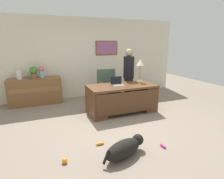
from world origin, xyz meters
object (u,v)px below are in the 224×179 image
object	(u,v)px
vase_empty	(19,75)
laptop	(117,83)
potted_plant	(34,72)
dog_toy_ball	(65,161)
dog_toy_plush	(100,144)
dog_lying	(125,148)
person_standing	(129,76)
dog_toy_bone	(163,146)
desk_lamp	(140,64)
armchair	(108,87)
vase_with_flowers	(41,71)
credenza	(35,91)
desk	(122,98)

from	to	relation	value
vase_empty	laptop	bearing A→B (deg)	-32.37
vase_empty	potted_plant	size ratio (longest dim) A/B	0.75
dog_toy_ball	dog_toy_plush	bearing A→B (deg)	23.68
dog_lying	vase_empty	xyz separation A→B (m)	(-1.73, 3.59, 0.80)
person_standing	vase_empty	xyz separation A→B (m)	(-3.08, 1.07, 0.07)
dog_toy_bone	desk_lamp	bearing A→B (deg)	71.01
armchair	vase_with_flowers	size ratio (longest dim) A/B	2.84
armchair	potted_plant	bearing A→B (deg)	164.25
armchair	desk_lamp	xyz separation A→B (m)	(0.68, -0.83, 0.81)
credenza	laptop	size ratio (longest dim) A/B	4.85
potted_plant	vase_empty	bearing A→B (deg)	180.00
vase_with_flowers	dog_toy_ball	size ratio (longest dim) A/B	4.07
potted_plant	desk_lamp	bearing A→B (deg)	-26.79
dog_toy_plush	vase_empty	bearing A→B (deg)	115.32
vase_empty	dog_toy_plush	bearing A→B (deg)	-64.68
dog_lying	vase_with_flowers	distance (m)	3.86
dog_lying	vase_empty	size ratio (longest dim) A/B	3.27
desk	desk_lamp	world-z (taller)	desk_lamp
potted_plant	dog_toy_ball	xyz separation A→B (m)	(0.35, -3.39, -0.97)
vase_empty	dog_toy_ball	size ratio (longest dim) A/B	3.00
person_standing	laptop	bearing A→B (deg)	-140.81
person_standing	vase_with_flowers	size ratio (longest dim) A/B	4.67
person_standing	potted_plant	xyz separation A→B (m)	(-2.68, 1.07, 0.14)
armchair	dog_toy_ball	xyz separation A→B (m)	(-1.82, -2.78, -0.43)
vase_empty	dog_toy_plush	xyz separation A→B (m)	(1.46, -3.09, -0.93)
vase_empty	potted_plant	xyz separation A→B (m)	(0.40, 0.00, 0.06)
armchair	dog_toy_ball	bearing A→B (deg)	-123.24
vase_with_flowers	dog_toy_bone	distance (m)	4.18
armchair	desk_lamp	distance (m)	1.34
person_standing	vase_empty	world-z (taller)	person_standing
armchair	person_standing	world-z (taller)	person_standing
laptop	potted_plant	distance (m)	2.60
armchair	dog_toy_ball	distance (m)	3.35
credenza	armchair	distance (m)	2.27
vase_empty	dog_lying	bearing A→B (deg)	-64.27
armchair	dog_lying	size ratio (longest dim) A/B	1.18
desk_lamp	potted_plant	size ratio (longest dim) A/B	1.83
desk	desk_lamp	bearing A→B (deg)	18.05
vase_with_flowers	dog_toy_bone	bearing A→B (deg)	-62.36
vase_with_flowers	dog_toy_plush	world-z (taller)	vase_with_flowers
desk	vase_empty	world-z (taller)	vase_empty
potted_plant	dog_toy_ball	size ratio (longest dim) A/B	4.02
dog_toy_ball	credenza	bearing A→B (deg)	96.05
desk_lamp	laptop	bearing A→B (deg)	-170.70
laptop	vase_empty	distance (m)	2.93
desk_lamp	dog_toy_bone	bearing A→B (deg)	-108.99
desk_lamp	vase_with_flowers	xyz separation A→B (m)	(-2.63, 1.44, -0.26)
vase_with_flowers	desk	bearing A→B (deg)	-40.16
desk_lamp	dog_toy_bone	size ratio (longest dim) A/B	4.04
dog_toy_ball	dog_toy_bone	size ratio (longest dim) A/B	0.55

